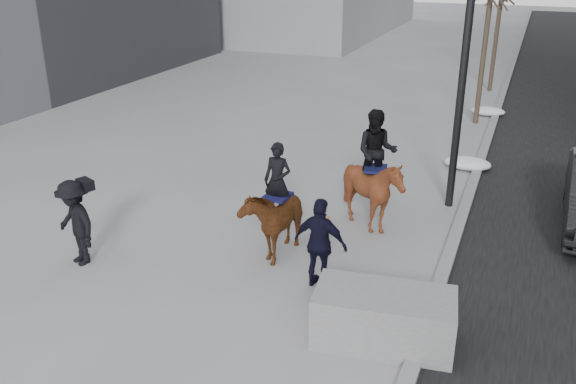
% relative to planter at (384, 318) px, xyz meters
% --- Properties ---
extents(ground, '(120.00, 120.00, 0.00)m').
position_rel_planter_xyz_m(ground, '(-2.41, 0.71, -0.44)').
color(ground, gray).
rests_on(ground, ground).
extents(curb, '(0.25, 90.00, 0.12)m').
position_rel_planter_xyz_m(curb, '(0.59, 10.71, -0.38)').
color(curb, gray).
rests_on(curb, ground).
extents(planter, '(2.32, 1.37, 0.88)m').
position_rel_planter_xyz_m(planter, '(0.00, 0.00, 0.00)').
color(planter, gray).
rests_on(planter, ground).
extents(tree_near, '(1.20, 1.20, 5.48)m').
position_rel_planter_xyz_m(tree_near, '(-0.01, 13.82, 2.30)').
color(tree_near, '#382921').
rests_on(tree_near, ground).
extents(tree_far, '(1.20, 1.20, 4.81)m').
position_rel_planter_xyz_m(tree_far, '(-0.01, 19.37, 1.96)').
color(tree_far, '#382E21').
rests_on(tree_far, ground).
extents(mounted_left, '(0.89, 1.82, 2.30)m').
position_rel_planter_xyz_m(mounted_left, '(-2.81, 2.22, 0.42)').
color(mounted_left, '#4A190E').
rests_on(mounted_left, ground).
extents(mounted_right, '(1.69, 1.83, 2.70)m').
position_rel_planter_xyz_m(mounted_right, '(-1.24, 4.00, 0.64)').
color(mounted_right, '#532010').
rests_on(mounted_right, ground).
extents(feeder, '(1.06, 0.90, 1.75)m').
position_rel_planter_xyz_m(feeder, '(-1.50, 1.24, 0.44)').
color(feeder, black).
rests_on(feeder, ground).
extents(camera_crew, '(1.30, 1.04, 1.75)m').
position_rel_planter_xyz_m(camera_crew, '(-6.24, 0.29, 0.45)').
color(camera_crew, black).
rests_on(camera_crew, ground).
extents(snow_piles, '(1.31, 7.04, 0.33)m').
position_rel_planter_xyz_m(snow_piles, '(0.29, 11.67, -0.28)').
color(snow_piles, white).
rests_on(snow_piles, ground).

